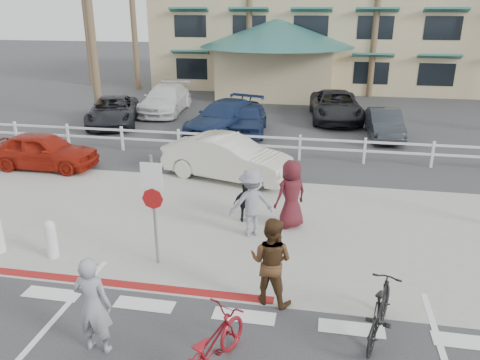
% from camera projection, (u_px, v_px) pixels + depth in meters
% --- Properties ---
extents(ground, '(140.00, 140.00, 0.00)m').
position_uv_depth(ground, '(238.00, 337.00, 8.35)').
color(ground, '#333335').
extents(sidewalk_plaza, '(22.00, 7.00, 0.01)m').
position_uv_depth(sidewalk_plaza, '(269.00, 227.00, 12.49)').
color(sidewalk_plaza, gray).
rests_on(sidewalk_plaza, ground).
extents(cross_street, '(40.00, 5.00, 0.01)m').
position_uv_depth(cross_street, '(284.00, 177.00, 16.18)').
color(cross_street, '#333335').
rests_on(cross_street, ground).
extents(parking_lot, '(50.00, 16.00, 0.01)m').
position_uv_depth(parking_lot, '(301.00, 117.00, 24.93)').
color(parking_lot, '#333335').
rests_on(parking_lot, ground).
extents(curb_red, '(7.00, 0.25, 0.02)m').
position_uv_depth(curb_red, '(111.00, 283.00, 9.97)').
color(curb_red, maroon).
rests_on(curb_red, ground).
extents(rail_fence, '(29.40, 0.16, 1.00)m').
position_uv_depth(rail_fence, '(302.00, 148.00, 17.76)').
color(rail_fence, silver).
rests_on(rail_fence, ground).
extents(building, '(28.00, 16.00, 11.30)m').
position_uv_depth(building, '(342.00, 5.00, 34.60)').
color(building, '#CBB88B').
rests_on(building, ground).
extents(sign_post, '(0.50, 0.10, 2.90)m').
position_uv_depth(sign_post, '(154.00, 205.00, 10.27)').
color(sign_post, gray).
rests_on(sign_post, ground).
extents(bollard_0, '(0.26, 0.26, 0.95)m').
position_uv_depth(bollard_0, '(51.00, 239.00, 10.85)').
color(bollard_0, silver).
rests_on(bollard_0, ground).
extents(bike_red, '(1.33, 1.99, 0.99)m').
position_uv_depth(bike_red, '(209.00, 346.00, 7.40)').
color(bike_red, maroon).
rests_on(bike_red, ground).
extents(rider_red, '(0.67, 0.45, 1.79)m').
position_uv_depth(rider_red, '(93.00, 305.00, 7.75)').
color(rider_red, gray).
rests_on(rider_red, ground).
extents(bike_black, '(1.01, 1.88, 1.09)m').
position_uv_depth(bike_black, '(380.00, 311.00, 8.18)').
color(bike_black, black).
rests_on(bike_black, ground).
extents(rider_black, '(1.03, 0.89, 1.81)m').
position_uv_depth(rider_black, '(271.00, 261.00, 9.07)').
color(rider_black, '#452C17').
rests_on(rider_black, ground).
extents(pedestrian_a, '(1.31, 1.06, 1.77)m').
position_uv_depth(pedestrian_a, '(251.00, 203.00, 11.81)').
color(pedestrian_a, gray).
rests_on(pedestrian_a, ground).
extents(pedestrian_child, '(0.69, 0.42, 1.09)m').
position_uv_depth(pedestrian_child, '(245.00, 203.00, 12.65)').
color(pedestrian_child, black).
rests_on(pedestrian_child, ground).
extents(pedestrian_b, '(1.07, 1.04, 1.86)m').
position_uv_depth(pedestrian_b, '(291.00, 194.00, 12.23)').
color(pedestrian_b, '#49141B').
rests_on(pedestrian_b, ground).
extents(car_white_sedan, '(4.70, 2.67, 1.47)m').
position_uv_depth(car_white_sedan, '(227.00, 158.00, 15.83)').
color(car_white_sedan, beige).
rests_on(car_white_sedan, ground).
extents(car_red_compact, '(3.89, 1.57, 1.32)m').
position_uv_depth(car_red_compact, '(43.00, 151.00, 16.86)').
color(car_red_compact, maroon).
rests_on(car_red_compact, ground).
extents(lot_car_0, '(3.68, 5.34, 1.36)m').
position_uv_depth(lot_car_0, '(113.00, 111.00, 23.17)').
color(lot_car_0, black).
rests_on(lot_car_0, ground).
extents(lot_car_1, '(3.42, 5.45, 1.47)m').
position_uv_depth(lot_car_1, '(224.00, 118.00, 21.55)').
color(lot_car_1, '#16284D').
rests_on(lot_car_1, ground).
extents(lot_car_2, '(1.87, 4.02, 1.33)m').
position_uv_depth(lot_car_2, '(248.00, 119.00, 21.59)').
color(lot_car_2, '#162548').
rests_on(lot_car_2, ground).
extents(lot_car_3, '(1.49, 3.89, 1.26)m').
position_uv_depth(lot_car_3, '(385.00, 124.00, 20.80)').
color(lot_car_3, '#24292D').
rests_on(lot_car_3, ground).
extents(lot_car_4, '(2.38, 5.23, 1.48)m').
position_uv_depth(lot_car_4, '(165.00, 99.00, 25.73)').
color(lot_car_4, silver).
rests_on(lot_car_4, ground).
extents(lot_car_5, '(2.90, 5.49, 1.47)m').
position_uv_depth(lot_car_5, '(336.00, 106.00, 24.06)').
color(lot_car_5, black).
rests_on(lot_car_5, ground).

